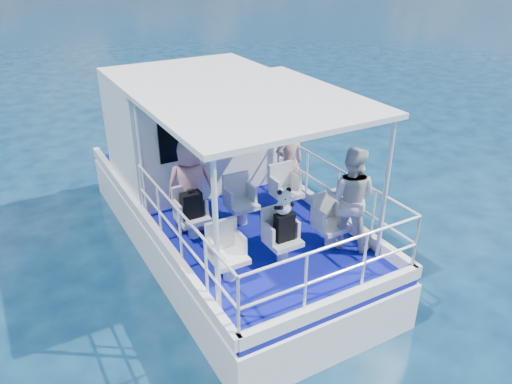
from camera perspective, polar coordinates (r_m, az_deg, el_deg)
ground at (r=8.94m, az=-0.92°, el=-9.07°), size 2000.00×2000.00×0.00m
hull at (r=9.68m, az=-3.77°, el=-6.03°), size 3.00×7.00×1.60m
deck at (r=9.25m, az=-3.93°, el=-1.61°), size 2.90×6.90×0.10m
cabin at (r=9.88m, az=-7.46°, el=7.43°), size 2.85×2.00×2.20m
canopy at (r=7.38m, az=-0.34°, el=10.25°), size 3.00×3.20×0.08m
canopy_posts at (r=7.74m, az=-0.14°, el=2.04°), size 2.77×2.97×2.20m
railings at (r=7.76m, az=1.05°, el=-2.86°), size 2.84×3.59×1.00m
seat_port_fwd at (r=8.18m, az=-7.20°, el=-3.92°), size 0.48×0.46×0.38m
seat_center_fwd at (r=8.51m, az=-1.62°, el=-2.42°), size 0.48×0.46×0.38m
seat_stbd_fwd at (r=8.91m, az=3.50°, el=-1.03°), size 0.48×0.46×0.38m
seat_port_aft at (r=7.18m, az=-3.10°, el=-8.57°), size 0.48×0.46×0.38m
seat_center_aft at (r=7.55m, az=3.06°, el=-6.62°), size 0.48×0.46×0.38m
seat_stbd_aft at (r=8.00m, az=8.54°, el=-4.81°), size 0.48×0.46×0.38m
passenger_port_fwd at (r=8.13m, az=-7.44°, el=0.75°), size 0.72×0.63×1.60m
passenger_stbd_fwd at (r=9.15m, az=3.81°, el=3.42°), size 0.59×0.46×1.44m
passenger_stbd_aft at (r=7.74m, az=10.71°, el=-0.68°), size 1.00×1.02×1.66m
backpack_port at (r=7.97m, az=-7.39°, el=-1.49°), size 0.33×0.18×0.43m
backpack_center at (r=7.32m, az=3.24°, el=-4.01°), size 0.29×0.16×0.43m
compact_camera at (r=7.86m, az=-7.49°, el=0.08°), size 0.10×0.06×0.06m
panda at (r=7.14m, az=3.21°, el=-1.09°), size 0.26×0.21×0.40m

